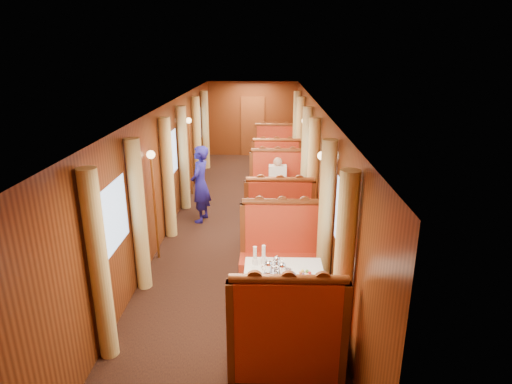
{
  "coord_description": "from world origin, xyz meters",
  "views": [
    {
      "loc": [
        0.52,
        -8.54,
        3.54
      ],
      "look_at": [
        0.31,
        -1.16,
        1.05
      ],
      "focal_mm": 30.0,
      "sensor_mm": 36.0,
      "label": 1
    }
  ],
  "objects_px": {
    "table_mid": "(278,205)",
    "tea_tray": "(277,272)",
    "teapot_right": "(282,270)",
    "rose_vase_far": "(275,144)",
    "banquette_mid_aft": "(277,188)",
    "teapot_left": "(269,269)",
    "banquette_near_fwd": "(286,340)",
    "table_far": "(275,163)",
    "fruit_plate": "(305,274)",
    "steward": "(200,184)",
    "banquette_far_fwd": "(276,171)",
    "rose_vase_mid": "(280,180)",
    "banquette_near_aft": "(281,257)",
    "passenger": "(278,178)",
    "table_near": "(283,295)",
    "banquette_far_aft": "(275,153)",
    "teapot_back": "(277,263)",
    "banquette_mid_fwd": "(279,221)"
  },
  "relations": [
    {
      "from": "banquette_far_aft",
      "to": "teapot_right",
      "type": "height_order",
      "value": "banquette_far_aft"
    },
    {
      "from": "fruit_plate",
      "to": "steward",
      "type": "relative_size",
      "value": 0.14
    },
    {
      "from": "table_mid",
      "to": "tea_tray",
      "type": "distance_m",
      "value": 3.59
    },
    {
      "from": "table_near",
      "to": "banquette_far_fwd",
      "type": "xyz_separation_m",
      "value": [
        0.0,
        5.99,
        0.05
      ]
    },
    {
      "from": "banquette_mid_fwd",
      "to": "teapot_right",
      "type": "relative_size",
      "value": 8.2
    },
    {
      "from": "banquette_near_fwd",
      "to": "banquette_mid_aft",
      "type": "xyz_separation_m",
      "value": [
        0.0,
        5.53,
        0.0
      ]
    },
    {
      "from": "banquette_near_aft",
      "to": "rose_vase_mid",
      "type": "height_order",
      "value": "banquette_near_aft"
    },
    {
      "from": "table_mid",
      "to": "tea_tray",
      "type": "xyz_separation_m",
      "value": [
        -0.09,
        -3.57,
        0.38
      ]
    },
    {
      "from": "table_near",
      "to": "banquette_near_fwd",
      "type": "relative_size",
      "value": 0.78
    },
    {
      "from": "table_mid",
      "to": "banquette_far_aft",
      "type": "height_order",
      "value": "banquette_far_aft"
    },
    {
      "from": "banquette_mid_aft",
      "to": "tea_tray",
      "type": "relative_size",
      "value": 3.94
    },
    {
      "from": "banquette_far_fwd",
      "to": "teapot_right",
      "type": "distance_m",
      "value": 6.12
    },
    {
      "from": "banquette_mid_aft",
      "to": "teapot_back",
      "type": "distance_m",
      "value": 4.45
    },
    {
      "from": "banquette_near_fwd",
      "to": "teapot_left",
      "type": "relative_size",
      "value": 7.84
    },
    {
      "from": "rose_vase_far",
      "to": "passenger",
      "type": "distance_m",
      "value": 2.72
    },
    {
      "from": "banquette_mid_fwd",
      "to": "banquette_mid_aft",
      "type": "height_order",
      "value": "same"
    },
    {
      "from": "teapot_back",
      "to": "fruit_plate",
      "type": "height_order",
      "value": "teapot_back"
    },
    {
      "from": "table_far",
      "to": "passenger",
      "type": "height_order",
      "value": "passenger"
    },
    {
      "from": "banquette_far_fwd",
      "to": "table_near",
      "type": "bearing_deg",
      "value": -90.0
    },
    {
      "from": "table_mid",
      "to": "teapot_left",
      "type": "bearing_deg",
      "value": -93.24
    },
    {
      "from": "banquette_far_aft",
      "to": "rose_vase_mid",
      "type": "height_order",
      "value": "banquette_far_aft"
    },
    {
      "from": "banquette_near_fwd",
      "to": "table_far",
      "type": "bearing_deg",
      "value": 90.0
    },
    {
      "from": "banquette_near_aft",
      "to": "banquette_mid_fwd",
      "type": "distance_m",
      "value": 1.47
    },
    {
      "from": "table_far",
      "to": "teapot_back",
      "type": "distance_m",
      "value": 6.93
    },
    {
      "from": "tea_tray",
      "to": "banquette_far_aft",
      "type": "bearing_deg",
      "value": 89.37
    },
    {
      "from": "steward",
      "to": "passenger",
      "type": "height_order",
      "value": "steward"
    },
    {
      "from": "table_far",
      "to": "rose_vase_far",
      "type": "xyz_separation_m",
      "value": [
        -0.03,
        -0.02,
        0.55
      ]
    },
    {
      "from": "banquette_far_fwd",
      "to": "rose_vase_mid",
      "type": "bearing_deg",
      "value": -89.12
    },
    {
      "from": "steward",
      "to": "banquette_near_aft",
      "type": "bearing_deg",
      "value": 43.57
    },
    {
      "from": "banquette_mid_aft",
      "to": "teapot_left",
      "type": "relative_size",
      "value": 7.84
    },
    {
      "from": "banquette_far_aft",
      "to": "teapot_right",
      "type": "xyz_separation_m",
      "value": [
        -0.03,
        -8.14,
        0.39
      ]
    },
    {
      "from": "table_near",
      "to": "table_mid",
      "type": "distance_m",
      "value": 3.5
    },
    {
      "from": "table_mid",
      "to": "steward",
      "type": "distance_m",
      "value": 1.7
    },
    {
      "from": "banquette_mid_aft",
      "to": "passenger",
      "type": "xyz_separation_m",
      "value": [
        -0.0,
        -0.25,
        0.32
      ]
    },
    {
      "from": "table_near",
      "to": "steward",
      "type": "distance_m",
      "value": 3.88
    },
    {
      "from": "banquette_far_aft",
      "to": "teapot_right",
      "type": "bearing_deg",
      "value": -90.2
    },
    {
      "from": "table_far",
      "to": "fruit_plate",
      "type": "bearing_deg",
      "value": -87.84
    },
    {
      "from": "rose_vase_mid",
      "to": "passenger",
      "type": "relative_size",
      "value": 0.47
    },
    {
      "from": "table_far",
      "to": "rose_vase_mid",
      "type": "xyz_separation_m",
      "value": [
        0.04,
        -3.51,
        0.55
      ]
    },
    {
      "from": "banquette_mid_aft",
      "to": "table_far",
      "type": "relative_size",
      "value": 1.28
    },
    {
      "from": "table_far",
      "to": "rose_vase_far",
      "type": "relative_size",
      "value": 2.92
    },
    {
      "from": "rose_vase_far",
      "to": "banquette_near_aft",
      "type": "bearing_deg",
      "value": -89.72
    },
    {
      "from": "banquette_near_aft",
      "to": "steward",
      "type": "xyz_separation_m",
      "value": [
        -1.64,
        2.48,
        0.4
      ]
    },
    {
      "from": "banquette_near_aft",
      "to": "banquette_near_fwd",
      "type": "bearing_deg",
      "value": -90.0
    },
    {
      "from": "table_far",
      "to": "banquette_far_fwd",
      "type": "bearing_deg",
      "value": -90.0
    },
    {
      "from": "banquette_mid_aft",
      "to": "banquette_mid_fwd",
      "type": "bearing_deg",
      "value": -90.0
    },
    {
      "from": "teapot_right",
      "to": "rose_vase_far",
      "type": "distance_m",
      "value": 7.11
    },
    {
      "from": "banquette_mid_fwd",
      "to": "teapot_left",
      "type": "height_order",
      "value": "banquette_mid_fwd"
    },
    {
      "from": "banquette_near_aft",
      "to": "table_far",
      "type": "height_order",
      "value": "banquette_near_aft"
    },
    {
      "from": "table_far",
      "to": "passenger",
      "type": "relative_size",
      "value": 1.38
    }
  ]
}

